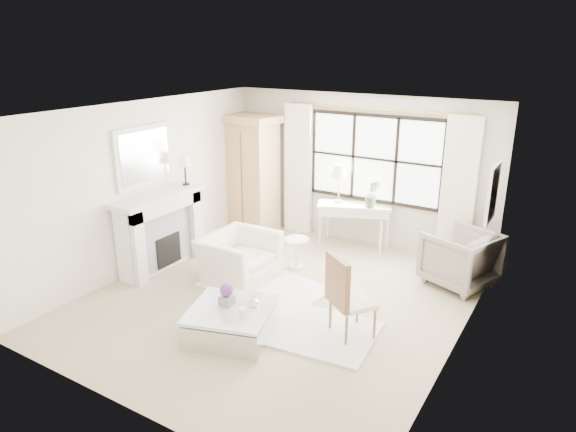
% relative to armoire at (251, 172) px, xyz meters
% --- Properties ---
extents(floor, '(5.50, 5.50, 0.00)m').
position_rel_armoire_xyz_m(floor, '(2.09, -2.35, -1.14)').
color(floor, '#BAAA8A').
rests_on(floor, ground).
extents(ceiling, '(5.50, 5.50, 0.00)m').
position_rel_armoire_xyz_m(ceiling, '(2.09, -2.35, 1.56)').
color(ceiling, white).
rests_on(ceiling, ground).
extents(wall_back, '(5.00, 0.00, 5.00)m').
position_rel_armoire_xyz_m(wall_back, '(2.09, 0.40, 0.21)').
color(wall_back, beige).
rests_on(wall_back, ground).
extents(wall_front, '(5.00, 0.00, 5.00)m').
position_rel_armoire_xyz_m(wall_front, '(2.09, -5.10, 0.21)').
color(wall_front, beige).
rests_on(wall_front, ground).
extents(wall_left, '(0.00, 5.50, 5.50)m').
position_rel_armoire_xyz_m(wall_left, '(-0.41, -2.35, 0.21)').
color(wall_left, white).
rests_on(wall_left, ground).
extents(wall_right, '(0.00, 5.50, 5.50)m').
position_rel_armoire_xyz_m(wall_right, '(4.59, -2.35, 0.21)').
color(wall_right, white).
rests_on(wall_right, ground).
extents(window_pane, '(2.40, 0.02, 1.50)m').
position_rel_armoire_xyz_m(window_pane, '(2.39, 0.38, 0.46)').
color(window_pane, white).
rests_on(window_pane, wall_back).
extents(window_frame, '(2.50, 0.04, 1.50)m').
position_rel_armoire_xyz_m(window_frame, '(2.39, 0.37, 0.46)').
color(window_frame, black).
rests_on(window_frame, wall_back).
extents(curtain_rod, '(3.30, 0.04, 0.04)m').
position_rel_armoire_xyz_m(curtain_rod, '(2.39, 0.32, 1.33)').
color(curtain_rod, '#A7883A').
rests_on(curtain_rod, wall_back).
extents(curtain_left, '(0.55, 0.10, 2.47)m').
position_rel_armoire_xyz_m(curtain_left, '(0.89, 0.30, 0.10)').
color(curtain_left, white).
rests_on(curtain_left, ground).
extents(curtain_right, '(0.55, 0.10, 2.47)m').
position_rel_armoire_xyz_m(curtain_right, '(3.89, 0.30, 0.10)').
color(curtain_right, white).
rests_on(curtain_right, ground).
extents(fireplace, '(0.58, 1.66, 1.26)m').
position_rel_armoire_xyz_m(fireplace, '(-0.19, -2.35, -0.49)').
color(fireplace, white).
rests_on(fireplace, ground).
extents(mirror_frame, '(0.05, 1.15, 0.95)m').
position_rel_armoire_xyz_m(mirror_frame, '(-0.38, -2.35, 0.70)').
color(mirror_frame, white).
rests_on(mirror_frame, wall_left).
extents(mirror_glass, '(0.02, 1.00, 0.80)m').
position_rel_armoire_xyz_m(mirror_glass, '(-0.35, -2.35, 0.70)').
color(mirror_glass, silver).
rests_on(mirror_glass, wall_left).
extents(art_frame, '(0.04, 0.62, 0.82)m').
position_rel_armoire_xyz_m(art_frame, '(4.56, -0.65, 0.41)').
color(art_frame, silver).
rests_on(art_frame, wall_right).
extents(art_canvas, '(0.01, 0.52, 0.72)m').
position_rel_armoire_xyz_m(art_canvas, '(4.54, -0.65, 0.41)').
color(art_canvas, beige).
rests_on(art_canvas, wall_right).
extents(mantel_lamp, '(0.22, 0.22, 0.51)m').
position_rel_armoire_xyz_m(mantel_lamp, '(-0.12, -1.71, 0.51)').
color(mantel_lamp, black).
rests_on(mantel_lamp, fireplace).
extents(armoire, '(1.20, 0.84, 2.24)m').
position_rel_armoire_xyz_m(armoire, '(0.00, 0.00, 0.00)').
color(armoire, tan).
rests_on(armoire, floor).
extents(console_table, '(1.37, 0.90, 0.80)m').
position_rel_armoire_xyz_m(console_table, '(2.16, 0.11, -0.74)').
color(console_table, white).
rests_on(console_table, floor).
extents(console_lamp, '(0.28, 0.28, 0.69)m').
position_rel_armoire_xyz_m(console_lamp, '(1.85, 0.10, 0.22)').
color(console_lamp, '#AF813C').
rests_on(console_lamp, console_table).
extents(orchid_plant, '(0.33, 0.30, 0.49)m').
position_rel_armoire_xyz_m(orchid_plant, '(2.50, 0.10, -0.09)').
color(orchid_plant, '#5A774F').
rests_on(orchid_plant, console_table).
extents(side_table, '(0.40, 0.40, 0.51)m').
position_rel_armoire_xyz_m(side_table, '(1.75, -1.22, -0.81)').
color(side_table, silver).
rests_on(side_table, floor).
extents(rug_left, '(1.92, 1.49, 0.03)m').
position_rel_armoire_xyz_m(rug_left, '(1.72, -2.12, -1.12)').
color(rug_left, white).
rests_on(rug_left, floor).
extents(rug_right, '(1.66, 1.31, 0.03)m').
position_rel_armoire_xyz_m(rug_right, '(2.96, -2.83, -1.13)').
color(rug_right, white).
rests_on(rug_right, floor).
extents(club_armchair, '(0.99, 1.13, 0.72)m').
position_rel_armoire_xyz_m(club_armchair, '(1.20, -2.06, -0.78)').
color(club_armchair, white).
rests_on(club_armchair, floor).
extents(wingback_chair, '(1.22, 1.21, 0.86)m').
position_rel_armoire_xyz_m(wingback_chair, '(4.19, -0.48, -0.71)').
color(wingback_chair, gray).
rests_on(wingback_chair, floor).
extents(french_chair, '(0.67, 0.67, 1.08)m').
position_rel_armoire_xyz_m(french_chair, '(3.38, -2.66, -0.83)').
color(french_chair, '#97643F').
rests_on(french_chair, floor).
extents(coffee_table, '(1.25, 1.25, 0.38)m').
position_rel_armoire_xyz_m(coffee_table, '(2.09, -3.44, -0.96)').
color(coffee_table, silver).
rests_on(coffee_table, floor).
extents(planter_box, '(0.16, 0.16, 0.12)m').
position_rel_armoire_xyz_m(planter_box, '(2.00, -3.39, -0.70)').
color(planter_box, gray).
rests_on(planter_box, coffee_table).
extents(planter_flowers, '(0.17, 0.17, 0.17)m').
position_rel_armoire_xyz_m(planter_flowers, '(2.00, -3.39, -0.56)').
color(planter_flowers, '#5F3078').
rests_on(planter_flowers, planter_box).
extents(pillar_candle, '(0.09, 0.09, 0.12)m').
position_rel_armoire_xyz_m(pillar_candle, '(2.36, -3.54, -0.70)').
color(pillar_candle, white).
rests_on(pillar_candle, coffee_table).
extents(coffee_vase, '(0.16, 0.16, 0.14)m').
position_rel_armoire_xyz_m(coffee_vase, '(2.32, -3.24, -0.69)').
color(coffee_vase, silver).
rests_on(coffee_vase, coffee_table).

